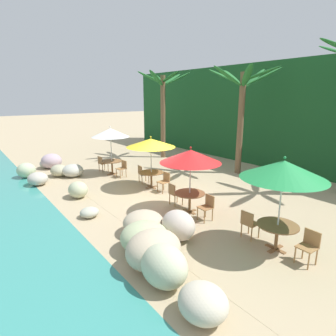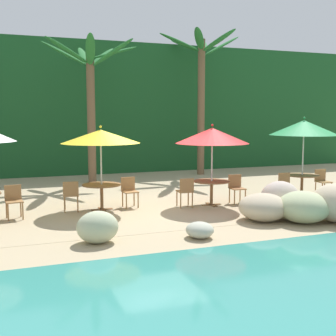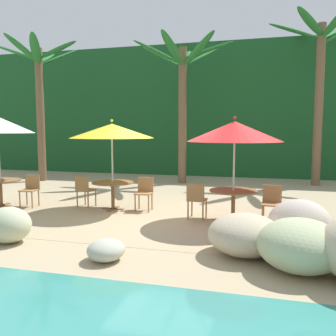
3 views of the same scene
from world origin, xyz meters
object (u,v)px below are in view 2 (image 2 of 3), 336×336
at_px(chair_green_inland, 282,183).
at_px(umbrella_green, 304,128).
at_px(chair_red_inland, 186,190).
at_px(umbrella_yellow, 101,136).
at_px(palm_tree_second, 91,83).
at_px(chair_yellow_seaward, 129,190).
at_px(chair_red_seaward, 236,186).
at_px(dining_table_green, 302,178).
at_px(chair_green_seaward, 322,180).
at_px(dining_table_red, 212,185).
at_px(palm_tree_third, 201,79).
at_px(chair_white_seaward, 14,199).
at_px(dining_table_yellow, 102,189).
at_px(umbrella_red, 212,136).
at_px(chair_yellow_inland, 71,194).

bearing_deg(chair_green_inland, umbrella_green, 6.88).
distance_m(chair_red_inland, umbrella_green, 4.59).
relative_size(umbrella_yellow, palm_tree_second, 0.43).
distance_m(chair_yellow_seaward, chair_green_inland, 4.93).
distance_m(chair_yellow_seaward, chair_red_seaward, 3.27).
distance_m(dining_table_green, chair_green_seaward, 0.86).
height_order(chair_yellow_seaward, chair_red_seaward, same).
distance_m(umbrella_green, chair_green_inland, 1.96).
relative_size(dining_table_red, palm_tree_third, 0.17).
relative_size(chair_red_seaward, palm_tree_second, 0.16).
distance_m(chair_white_seaward, chair_red_seaward, 6.42).
relative_size(dining_table_yellow, umbrella_red, 0.45).
bearing_deg(chair_green_seaward, chair_green_inland, -174.82).
xyz_separation_m(umbrella_yellow, chair_yellow_inland, (-0.85, 0.03, -1.58)).
relative_size(umbrella_green, dining_table_green, 2.39).
distance_m(chair_yellow_seaward, umbrella_red, 2.91).
bearing_deg(palm_tree_third, umbrella_yellow, -134.16).
xyz_separation_m(chair_white_seaward, umbrella_yellow, (2.36, 0.22, 1.58)).
relative_size(chair_yellow_inland, palm_tree_third, 0.14).
distance_m(umbrella_red, palm_tree_third, 7.28).
xyz_separation_m(dining_table_red, palm_tree_third, (2.58, 6.44, 3.68)).
distance_m(dining_table_yellow, chair_red_inland, 2.41).
bearing_deg(chair_yellow_seaward, dining_table_red, -14.81).
distance_m(chair_green_inland, palm_tree_third, 7.40).
xyz_separation_m(chair_yellow_inland, palm_tree_third, (6.64, 5.92, 3.78)).
xyz_separation_m(chair_green_inland, palm_tree_third, (0.05, 6.37, 3.78)).
relative_size(umbrella_yellow, chair_green_inland, 2.75).
height_order(dining_table_yellow, palm_tree_third, palm_tree_third).
relative_size(umbrella_yellow, umbrella_red, 0.99).
height_order(chair_white_seaward, dining_table_green, chair_white_seaward).
distance_m(dining_table_red, palm_tree_third, 7.86).
bearing_deg(umbrella_green, umbrella_yellow, 177.35).
xyz_separation_m(umbrella_yellow, palm_tree_third, (5.79, 5.96, 2.21)).
xyz_separation_m(umbrella_yellow, umbrella_red, (3.21, -0.49, -0.01)).
xyz_separation_m(dining_table_red, chair_red_seaward, (0.85, 0.04, -0.10)).
bearing_deg(chair_yellow_inland, palm_tree_third, 41.74).
height_order(dining_table_red, chair_red_seaward, chair_red_seaward).
distance_m(dining_table_red, dining_table_green, 3.39).
bearing_deg(chair_yellow_seaward, chair_green_inland, -6.38).
bearing_deg(chair_green_inland, umbrella_yellow, 175.94).
bearing_deg(dining_table_red, umbrella_red, 90.00).
bearing_deg(dining_table_red, chair_white_seaward, 177.29).
bearing_deg(palm_tree_second, dining_table_red, -66.60).
relative_size(umbrella_red, umbrella_green, 0.92).
height_order(chair_yellow_seaward, palm_tree_second, palm_tree_second).
xyz_separation_m(chair_white_seaward, umbrella_red, (5.56, -0.26, 1.57)).
bearing_deg(umbrella_green, dining_table_red, -176.95).
distance_m(chair_white_seaward, umbrella_green, 9.12).
bearing_deg(umbrella_green, chair_red_inland, -177.03).
xyz_separation_m(umbrella_red, palm_tree_second, (-2.48, 5.73, 1.84)).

